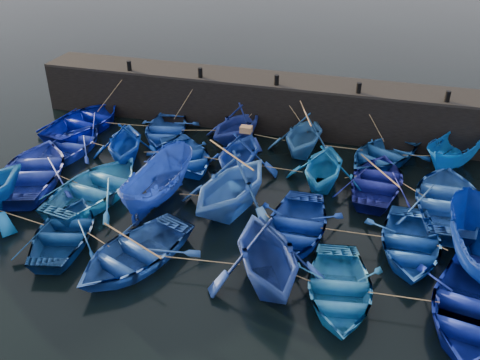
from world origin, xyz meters
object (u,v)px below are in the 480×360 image
(boat_0, at_px, (86,120))
(wooden_crate, at_px, (246,129))
(boat_8, at_px, (186,156))
(boat_13, at_px, (35,170))

(boat_0, relative_size, wooden_crate, 10.60)
(boat_8, xyz_separation_m, wooden_crate, (2.90, -0.10, 1.76))
(boat_8, bearing_deg, boat_0, 121.78)
(boat_8, bearing_deg, wooden_crate, -41.36)
(boat_0, xyz_separation_m, boat_13, (0.71, -5.43, 0.02))
(boat_8, height_order, boat_13, boat_13)
(boat_13, relative_size, wooden_crate, 11.07)
(boat_13, bearing_deg, boat_0, -101.85)
(boat_0, height_order, boat_8, boat_0)
(boat_13, bearing_deg, boat_8, -169.58)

